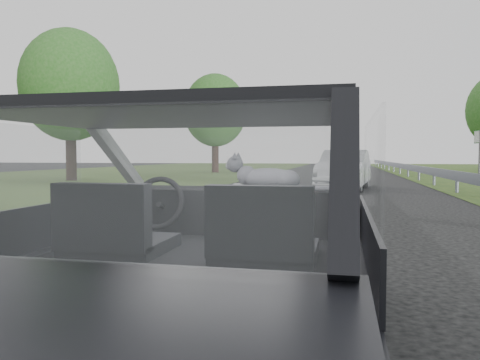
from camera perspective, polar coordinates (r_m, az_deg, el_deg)
The scene contains 10 objects.
subject_car at distance 2.67m, azimuth -4.63°, elevation -7.84°, with size 1.80×4.00×1.45m, color black.
dashboard at distance 3.25m, azimuth -1.38°, elevation -3.67°, with size 1.58×0.45×0.30m, color black.
driver_seat at distance 2.54m, azimuth -15.32°, elevation -4.98°, with size 0.50×0.72×0.42m, color black.
passenger_seat at distance 2.28m, azimuth 2.87°, elevation -5.78°, with size 0.50×0.72×0.42m, color black.
steering_wheel at distance 3.09m, azimuth -9.94°, elevation -2.76°, with size 0.36×0.36×0.04m, color black.
cat at distance 3.17m, azimuth 3.54°, elevation 0.35°, with size 0.56×0.17×0.25m, color #90919F.
other_car at distance 17.56m, azimuth 12.61°, elevation 1.26°, with size 1.73×4.37×1.44m, color silver.
highway_sign at distance 21.98m, azimuth 27.18°, elevation 2.45°, with size 0.09×0.92×2.29m, color #17601F.
tree_5 at distance 24.54m, azimuth -19.98°, elevation 8.33°, with size 4.73×4.73×7.17m, color #226019, non-canonical shape.
tree_6 at distance 34.06m, azimuth -3.05°, elevation 6.74°, with size 4.56×4.56×6.92m, color #226019, non-canonical shape.
Camera 1 is at (0.78, -2.51, 1.23)m, focal length 35.00 mm.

